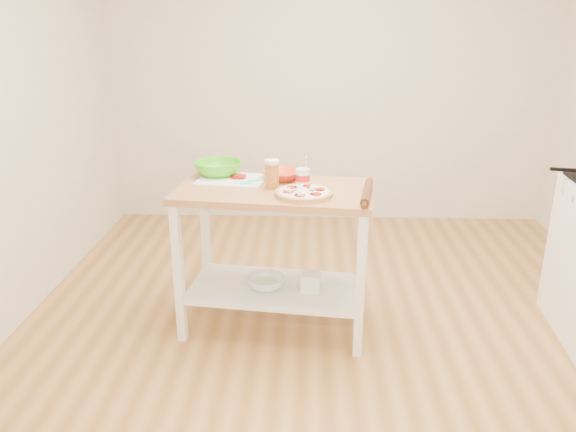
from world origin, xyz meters
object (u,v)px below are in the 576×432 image
(prep_island, at_px, (275,229))
(knife, at_px, (215,171))
(pizza, at_px, (304,193))
(yogurt_tub, at_px, (303,177))
(shelf_glass_bowl, at_px, (266,283))
(beer_pint, at_px, (272,174))
(shelf_bin, at_px, (311,282))
(cutting_board, at_px, (232,179))
(green_bowl, at_px, (218,169))
(rolling_pin, at_px, (367,192))
(orange_bowl, at_px, (283,175))
(spatula, at_px, (251,182))

(prep_island, height_order, knife, knife)
(pizza, relative_size, yogurt_tub, 1.77)
(shelf_glass_bowl, bearing_deg, beer_pint, 20.17)
(shelf_bin, bearing_deg, cutting_board, 158.91)
(green_bowl, bearing_deg, rolling_pin, -24.04)
(prep_island, bearing_deg, shelf_bin, -9.17)
(yogurt_tub, height_order, rolling_pin, yogurt_tub)
(pizza, distance_m, shelf_glass_bowl, 0.67)
(beer_pint, relative_size, shelf_glass_bowl, 0.71)
(prep_island, height_order, pizza, pizza)
(cutting_board, relative_size, shelf_bin, 3.94)
(green_bowl, bearing_deg, shelf_glass_bowl, -40.79)
(green_bowl, height_order, shelf_bin, green_bowl)
(pizza, distance_m, orange_bowl, 0.36)
(green_bowl, distance_m, yogurt_tub, 0.57)
(yogurt_tub, bearing_deg, orange_bowl, 131.05)
(pizza, relative_size, shelf_bin, 2.89)
(pizza, xyz_separation_m, yogurt_tub, (-0.01, 0.19, 0.04))
(beer_pint, distance_m, shelf_bin, 0.71)
(knife, distance_m, beer_pint, 0.49)
(prep_island, xyz_separation_m, knife, (-0.40, 0.30, 0.27))
(spatula, relative_size, yogurt_tub, 0.76)
(prep_island, height_order, yogurt_tub, yogurt_tub)
(prep_island, relative_size, beer_pint, 7.19)
(spatula, xyz_separation_m, knife, (-0.25, 0.22, 0.00))
(pizza, relative_size, beer_pint, 1.93)
(cutting_board, height_order, orange_bowl, orange_bowl)
(orange_bowl, xyz_separation_m, rolling_pin, (0.48, -0.34, -0.00))
(cutting_board, relative_size, shelf_glass_bowl, 1.87)
(pizza, relative_size, cutting_board, 0.73)
(shelf_glass_bowl, bearing_deg, spatula, 134.24)
(knife, height_order, green_bowl, green_bowl)
(yogurt_tub, bearing_deg, spatula, 175.77)
(orange_bowl, bearing_deg, prep_island, -100.80)
(spatula, xyz_separation_m, rolling_pin, (0.67, -0.22, 0.01))
(rolling_pin, height_order, shelf_glass_bowl, rolling_pin)
(cutting_board, xyz_separation_m, shelf_glass_bowl, (0.21, -0.17, -0.61))
(prep_island, distance_m, knife, 0.57)
(shelf_bin, bearing_deg, green_bowl, 153.78)
(shelf_bin, bearing_deg, spatula, 163.01)
(orange_bowl, bearing_deg, green_bowl, 171.69)
(spatula, relative_size, rolling_pin, 0.33)
(prep_island, distance_m, yogurt_tub, 0.35)
(knife, bearing_deg, shelf_glass_bowl, -20.13)
(pizza, height_order, beer_pint, beer_pint)
(prep_island, bearing_deg, pizza, -39.56)
(green_bowl, relative_size, rolling_pin, 0.70)
(prep_island, bearing_deg, green_bowl, 145.60)
(rolling_pin, bearing_deg, orange_bowl, 145.03)
(spatula, relative_size, green_bowl, 0.47)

